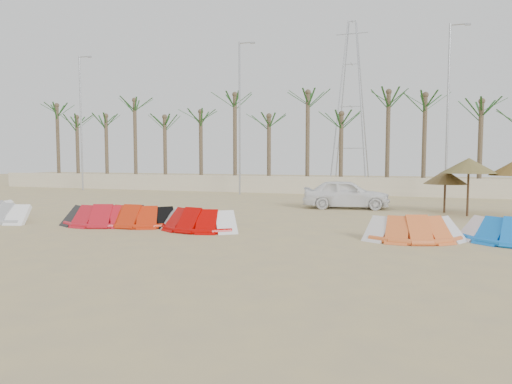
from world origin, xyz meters
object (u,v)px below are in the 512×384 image
(kite_orange, at_px, (415,227))
(kite_red_right, at_px, (200,218))
(car, at_px, (346,194))
(kite_red_left, at_px, (110,214))
(kite_red_mid, at_px, (140,215))
(kite_grey, at_px, (14,210))
(parasol_mid, at_px, (469,166))
(parasol_left, at_px, (445,177))

(kite_orange, bearing_deg, kite_red_right, -177.84)
(kite_red_right, height_order, car, car)
(kite_red_left, distance_m, kite_red_mid, 1.23)
(kite_grey, bearing_deg, kite_red_mid, 3.90)
(kite_red_left, bearing_deg, kite_orange, 1.58)
(parasol_mid, bearing_deg, kite_red_mid, -150.19)
(kite_red_mid, xyz_separation_m, car, (6.94, 8.76, 0.35))
(kite_grey, xyz_separation_m, kite_red_left, (4.83, 0.14, -0.00))
(kite_grey, relative_size, parasol_left, 1.90)
(kite_red_mid, bearing_deg, kite_red_left, -167.36)
(kite_orange, bearing_deg, kite_red_mid, -179.73)
(kite_red_left, relative_size, parasol_mid, 1.39)
(kite_red_mid, bearing_deg, kite_grey, -176.10)
(kite_red_left, bearing_deg, parasol_left, 33.66)
(kite_red_left, relative_size, kite_red_right, 1.10)
(kite_grey, distance_m, parasol_mid, 20.30)
(kite_red_mid, relative_size, parasol_mid, 1.27)
(parasol_left, bearing_deg, kite_orange, -99.82)
(parasol_left, relative_size, parasol_mid, 0.79)
(kite_red_right, bearing_deg, kite_grey, -178.86)
(kite_grey, height_order, kite_red_left, same)
(car, bearing_deg, parasol_left, -103.23)
(car, bearing_deg, kite_red_mid, 133.06)
(kite_red_right, height_order, parasol_mid, parasol_mid)
(kite_grey, relative_size, kite_orange, 1.17)
(kite_grey, distance_m, kite_red_left, 4.84)
(kite_red_left, bearing_deg, car, 47.95)
(kite_grey, bearing_deg, kite_red_left, 1.68)
(kite_red_right, xyz_separation_m, parasol_left, (9.02, 8.60, 1.33))
(parasol_mid, bearing_deg, kite_orange, -108.01)
(parasol_left, bearing_deg, parasol_mid, -50.71)
(parasol_mid, bearing_deg, kite_red_right, -142.96)
(kite_red_right, relative_size, parasol_left, 1.61)
(kite_grey, height_order, car, car)
(parasol_left, bearing_deg, car, 175.31)
(kite_orange, bearing_deg, car, 111.22)
(kite_grey, xyz_separation_m, kite_orange, (16.36, 0.46, -0.00))
(kite_grey, distance_m, car, 15.89)
(kite_grey, xyz_separation_m, parasol_left, (17.80, 8.77, 1.33))
(car, bearing_deg, kite_grey, 116.71)
(kite_red_mid, height_order, kite_red_right, same)
(parasol_left, distance_m, parasol_mid, 1.54)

